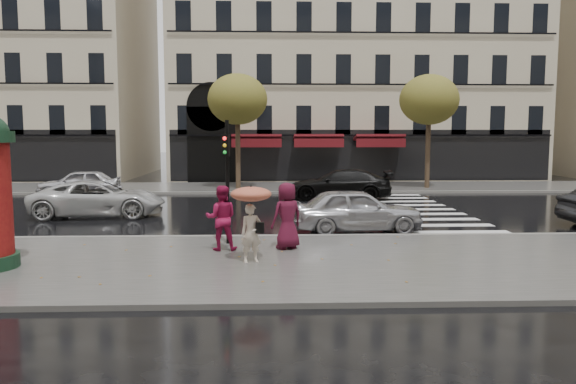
{
  "coord_description": "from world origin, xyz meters",
  "views": [
    {
      "loc": [
        -0.31,
        -14.29,
        3.33
      ],
      "look_at": [
        0.27,
        1.5,
        1.65
      ],
      "focal_mm": 35.0,
      "sensor_mm": 36.0,
      "label": 1
    }
  ],
  "objects_px": {
    "woman_umbrella": "(251,211)",
    "car_black": "(340,184)",
    "man_burgundy": "(287,216)",
    "car_white": "(99,199)",
    "woman_red": "(221,218)",
    "traffic_light": "(227,169)",
    "car_silver": "(356,210)",
    "car_far_silver": "(79,183)"
  },
  "relations": [
    {
      "from": "man_burgundy",
      "to": "car_black",
      "type": "bearing_deg",
      "value": -133.15
    },
    {
      "from": "car_black",
      "to": "car_far_silver",
      "type": "xyz_separation_m",
      "value": [
        -13.34,
        1.55,
        -0.03
      ]
    },
    {
      "from": "car_silver",
      "to": "car_white",
      "type": "bearing_deg",
      "value": 63.95
    },
    {
      "from": "woman_red",
      "to": "traffic_light",
      "type": "xyz_separation_m",
      "value": [
        0.1,
        0.85,
        1.27
      ]
    },
    {
      "from": "car_far_silver",
      "to": "woman_red",
      "type": "bearing_deg",
      "value": 24.58
    },
    {
      "from": "woman_umbrella",
      "to": "man_burgundy",
      "type": "relative_size",
      "value": 1.06
    },
    {
      "from": "woman_umbrella",
      "to": "car_far_silver",
      "type": "relative_size",
      "value": 0.47
    },
    {
      "from": "car_far_silver",
      "to": "man_burgundy",
      "type": "bearing_deg",
      "value": 29.87
    },
    {
      "from": "car_silver",
      "to": "car_white",
      "type": "height_order",
      "value": "car_silver"
    },
    {
      "from": "man_burgundy",
      "to": "car_black",
      "type": "distance_m",
      "value": 12.82
    },
    {
      "from": "woman_umbrella",
      "to": "car_white",
      "type": "height_order",
      "value": "woman_umbrella"
    },
    {
      "from": "car_white",
      "to": "car_far_silver",
      "type": "distance_m",
      "value": 7.59
    },
    {
      "from": "woman_red",
      "to": "man_burgundy",
      "type": "xyz_separation_m",
      "value": [
        1.8,
        0.12,
        0.03
      ]
    },
    {
      "from": "car_silver",
      "to": "car_black",
      "type": "xyz_separation_m",
      "value": [
        0.62,
        9.25,
        0.0
      ]
    },
    {
      "from": "woman_red",
      "to": "car_black",
      "type": "xyz_separation_m",
      "value": [
        4.85,
        12.57,
        -0.26
      ]
    },
    {
      "from": "car_silver",
      "to": "woman_red",
      "type": "bearing_deg",
      "value": 123.75
    },
    {
      "from": "man_burgundy",
      "to": "traffic_light",
      "type": "bearing_deg",
      "value": -52.73
    },
    {
      "from": "car_silver",
      "to": "car_black",
      "type": "relative_size",
      "value": 0.85
    },
    {
      "from": "woman_umbrella",
      "to": "car_white",
      "type": "distance_m",
      "value": 10.72
    },
    {
      "from": "woman_umbrella",
      "to": "car_black",
      "type": "xyz_separation_m",
      "value": [
        4.0,
        14.05,
        -0.65
      ]
    },
    {
      "from": "car_white",
      "to": "woman_umbrella",
      "type": "bearing_deg",
      "value": -148.77
    },
    {
      "from": "woman_umbrella",
      "to": "car_silver",
      "type": "distance_m",
      "value": 5.9
    },
    {
      "from": "woman_umbrella",
      "to": "traffic_light",
      "type": "bearing_deg",
      "value": 108.01
    },
    {
      "from": "woman_umbrella",
      "to": "car_black",
      "type": "distance_m",
      "value": 14.62
    },
    {
      "from": "woman_red",
      "to": "car_white",
      "type": "xyz_separation_m",
      "value": [
        -5.44,
        7.17,
        -0.29
      ]
    },
    {
      "from": "woman_umbrella",
      "to": "woman_red",
      "type": "distance_m",
      "value": 1.76
    },
    {
      "from": "woman_red",
      "to": "man_burgundy",
      "type": "relative_size",
      "value": 0.96
    },
    {
      "from": "traffic_light",
      "to": "man_burgundy",
      "type": "bearing_deg",
      "value": -23.37
    },
    {
      "from": "woman_red",
      "to": "woman_umbrella",
      "type": "bearing_deg",
      "value": 118.79
    },
    {
      "from": "woman_red",
      "to": "car_far_silver",
      "type": "height_order",
      "value": "woman_red"
    },
    {
      "from": "woman_umbrella",
      "to": "man_burgundy",
      "type": "bearing_deg",
      "value": 59.51
    },
    {
      "from": "car_black",
      "to": "car_silver",
      "type": "bearing_deg",
      "value": 2.41
    },
    {
      "from": "woman_umbrella",
      "to": "car_black",
      "type": "relative_size",
      "value": 0.38
    },
    {
      "from": "car_black",
      "to": "woman_red",
      "type": "bearing_deg",
      "value": -14.85
    },
    {
      "from": "man_burgundy",
      "to": "car_black",
      "type": "relative_size",
      "value": 0.36
    },
    {
      "from": "woman_umbrella",
      "to": "car_far_silver",
      "type": "xyz_separation_m",
      "value": [
        -9.35,
        15.6,
        -0.69
      ]
    },
    {
      "from": "woman_red",
      "to": "traffic_light",
      "type": "relative_size",
      "value": 0.5
    },
    {
      "from": "man_burgundy",
      "to": "car_silver",
      "type": "height_order",
      "value": "man_burgundy"
    },
    {
      "from": "man_burgundy",
      "to": "car_white",
      "type": "bearing_deg",
      "value": -73.59
    },
    {
      "from": "car_white",
      "to": "car_black",
      "type": "height_order",
      "value": "car_black"
    },
    {
      "from": "man_burgundy",
      "to": "car_far_silver",
      "type": "distance_m",
      "value": 17.38
    },
    {
      "from": "woman_red",
      "to": "traffic_light",
      "type": "height_order",
      "value": "traffic_light"
    }
  ]
}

